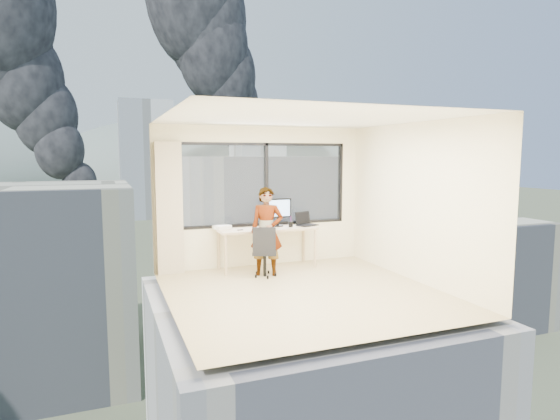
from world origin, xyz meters
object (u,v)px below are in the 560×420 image
person (267,231)px  game_console (222,227)px  laptop (307,219)px  handbag (302,219)px  desk (267,248)px  chair (265,251)px  monitor (278,212)px

person → game_console: (-0.64, 0.64, 0.02)m
laptop → handbag: size_ratio=1.42×
desk → chair: 0.60m
handbag → monitor: bearing=-175.7°
monitor → handbag: (0.55, 0.10, -0.16)m
chair → laptop: bearing=48.9°
chair → game_console: size_ratio=3.25×
chair → monitor: monitor is taller
desk → laptop: size_ratio=4.68×
desk → monitor: 0.70m
monitor → handbag: bearing=9.5°
chair → monitor: size_ratio=1.70×
desk → monitor: size_ratio=3.41×
laptop → handbag: bearing=69.2°
monitor → game_console: 1.08m
game_console → handbag: size_ratio=1.02×
person → desk: bearing=90.5°
game_console → person: bearing=-64.7°
person → handbag: person is taller
chair → handbag: bearing=58.3°
person → handbag: bearing=55.4°
game_console → handbag: (1.60, 0.04, 0.07)m
desk → person: size_ratio=1.18×
monitor → laptop: (0.55, -0.13, -0.15)m
person → game_console: bearing=155.4°
person → monitor: size_ratio=2.89×
desk → monitor: (0.25, 0.12, 0.64)m
monitor → game_console: size_ratio=1.91×
chair → desk: bearing=88.2°
monitor → person: bearing=-127.2°
person → handbag: (0.96, 0.67, 0.09)m
chair → person: 0.34m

